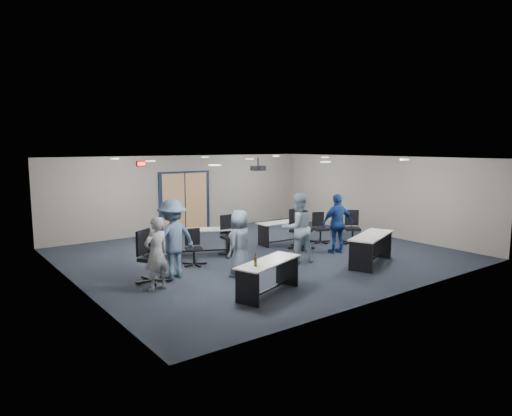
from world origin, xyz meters
TOP-DOWN VIEW (x-y plane):
  - floor at (0.00, 0.00)m, footprint 10.00×10.00m
  - back_wall at (0.00, 4.50)m, footprint 10.00×0.04m
  - front_wall at (0.00, -4.50)m, footprint 10.00×0.04m
  - left_wall at (-5.00, 0.00)m, footprint 0.04×9.00m
  - right_wall at (5.00, 0.00)m, footprint 0.04×9.00m
  - ceiling at (0.00, 0.00)m, footprint 10.00×9.00m
  - double_door at (0.00, 4.46)m, footprint 2.00×0.07m
  - exit_sign at (-1.60, 4.44)m, footprint 0.32×0.07m
  - ceiling_projector at (0.30, 0.50)m, footprint 0.35×0.32m
  - ceiling_can_lights at (0.00, 0.25)m, footprint 6.24×5.74m
  - table_front_left at (-1.99, -2.90)m, footprint 1.83×1.13m
  - table_front_right at (1.64, -2.58)m, footprint 2.00×1.31m
  - table_back_left at (-1.36, 1.02)m, footprint 1.85×1.28m
  - table_back_right at (1.46, 0.71)m, footprint 1.74×0.65m
  - chair_back_a at (-2.09, 0.05)m, footprint 0.75×0.75m
  - chair_back_b at (-0.72, 0.34)m, footprint 0.73×0.73m
  - chair_back_c at (1.41, -0.16)m, footprint 0.95×0.95m
  - chair_back_d at (2.47, 0.11)m, footprint 0.76×0.76m
  - chair_loose_left at (-3.52, -0.69)m, footprint 1.03×1.03m
  - chair_loose_right at (3.17, -0.60)m, footprint 0.92×0.92m
  - person_gray at (-3.70, -1.26)m, footprint 0.64×0.49m
  - person_plaid at (-1.70, -1.47)m, footprint 0.91×0.79m
  - person_lightblue at (0.26, -1.29)m, footprint 1.02×0.87m
  - person_navy at (1.86, -1.18)m, footprint 1.07×0.64m
  - person_back at (-3.01, -0.63)m, footprint 1.25×0.80m

SIDE VIEW (x-z plane):
  - floor at x=0.00m, z-range 0.00..0.00m
  - chair_back_a at x=-2.09m, z-range 0.00..0.93m
  - chair_back_d at x=2.47m, z-range 0.00..0.95m
  - table_back_right at x=1.46m, z-range 0.07..0.88m
  - table_front_left at x=-1.99m, z-range 0.00..0.97m
  - table_back_left at x=-1.36m, z-range 0.13..0.85m
  - chair_loose_right at x=3.17m, z-range 0.00..1.04m
  - table_front_right at x=1.64m, z-range 0.14..0.91m
  - chair_back_b at x=-0.72m, z-range 0.00..1.13m
  - chair_loose_left at x=-3.52m, z-range 0.00..1.18m
  - chair_back_c at x=1.41m, z-range 0.00..1.19m
  - person_gray at x=-3.70m, z-range 0.00..1.58m
  - person_plaid at x=-1.70m, z-range 0.00..1.58m
  - person_navy at x=1.86m, z-range 0.00..1.70m
  - person_lightblue at x=0.26m, z-range 0.00..1.83m
  - person_back at x=-3.01m, z-range 0.00..1.83m
  - double_door at x=0.00m, z-range -0.05..2.15m
  - back_wall at x=0.00m, z-range 0.00..2.70m
  - front_wall at x=0.00m, z-range 0.00..2.70m
  - left_wall at x=-5.00m, z-range 0.00..2.70m
  - right_wall at x=5.00m, z-range 0.00..2.70m
  - ceiling_projector at x=0.30m, z-range 2.22..2.59m
  - exit_sign at x=-1.60m, z-range 2.36..2.54m
  - ceiling_can_lights at x=0.00m, z-range 2.66..2.68m
  - ceiling at x=0.00m, z-range 2.68..2.72m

